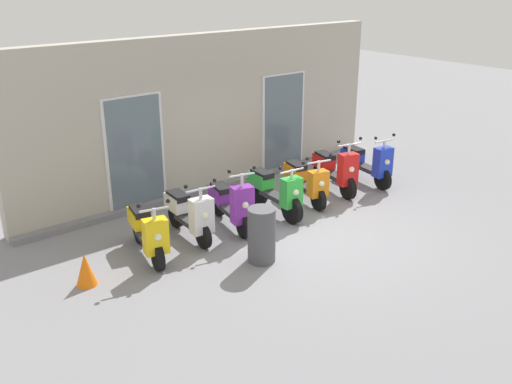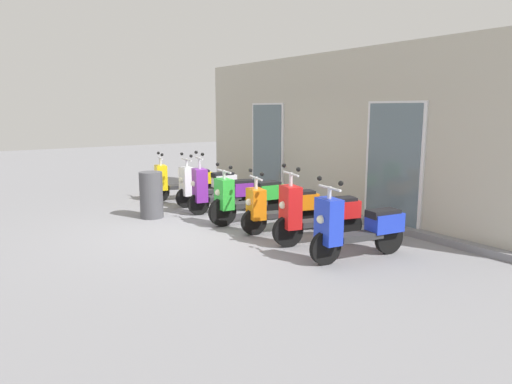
% 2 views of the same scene
% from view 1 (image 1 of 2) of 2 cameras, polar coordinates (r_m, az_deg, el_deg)
% --- Properties ---
extents(ground_plane, '(40.00, 40.00, 0.00)m').
position_cam_1_polar(ground_plane, '(10.76, 5.11, -3.78)').
color(ground_plane, gray).
extents(storefront_facade, '(8.90, 0.50, 3.30)m').
position_cam_1_polar(storefront_facade, '(12.46, -4.43, 7.52)').
color(storefront_facade, '#B2AD9E').
rests_on(storefront_facade, ground_plane).
extents(scooter_yellow, '(0.68, 1.53, 1.16)m').
position_cam_1_polar(scooter_yellow, '(9.79, -10.60, -3.79)').
color(scooter_yellow, black).
rests_on(scooter_yellow, ground_plane).
extents(scooter_white, '(0.61, 1.49, 1.21)m').
position_cam_1_polar(scooter_white, '(10.32, -6.57, -2.04)').
color(scooter_white, black).
rests_on(scooter_white, ground_plane).
extents(scooter_purple, '(0.68, 1.55, 1.31)m').
position_cam_1_polar(scooter_purple, '(10.70, -2.45, -1.09)').
color(scooter_purple, black).
rests_on(scooter_purple, ground_plane).
extents(scooter_green, '(0.60, 1.66, 1.17)m').
position_cam_1_polar(scooter_green, '(11.28, 1.88, 0.10)').
color(scooter_green, black).
rests_on(scooter_green, ground_plane).
extents(scooter_orange, '(0.70, 1.48, 1.13)m').
position_cam_1_polar(scooter_orange, '(11.92, 4.89, 1.12)').
color(scooter_orange, black).
rests_on(scooter_orange, ground_plane).
extents(scooter_red, '(0.73, 1.57, 1.30)m').
position_cam_1_polar(scooter_red, '(12.53, 7.81, 2.19)').
color(scooter_red, black).
rests_on(scooter_red, ground_plane).
extents(scooter_blue, '(0.63, 1.63, 1.23)m').
position_cam_1_polar(scooter_blue, '(13.16, 10.85, 2.91)').
color(scooter_blue, black).
rests_on(scooter_blue, ground_plane).
extents(traffic_cone, '(0.32, 0.32, 0.52)m').
position_cam_1_polar(traffic_cone, '(9.22, -16.37, -7.31)').
color(traffic_cone, orange).
rests_on(traffic_cone, ground_plane).
extents(trash_bin, '(0.46, 0.46, 0.93)m').
position_cam_1_polar(trash_bin, '(9.46, 0.55, -4.25)').
color(trash_bin, '#4C4C51').
rests_on(trash_bin, ground_plane).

